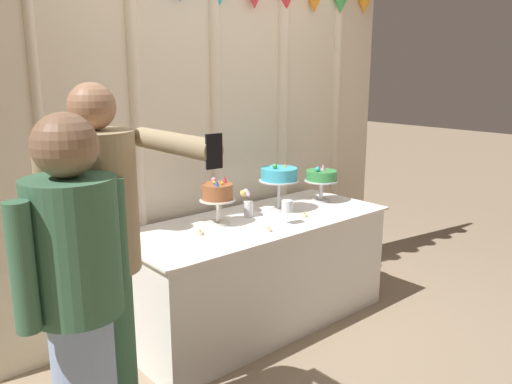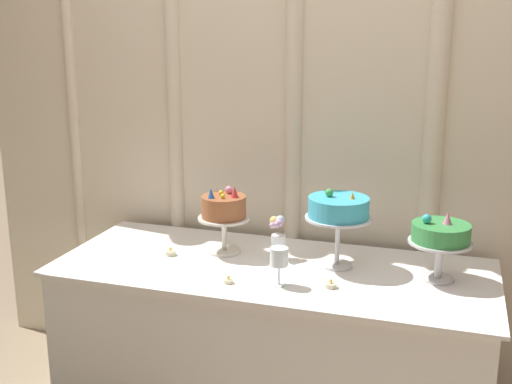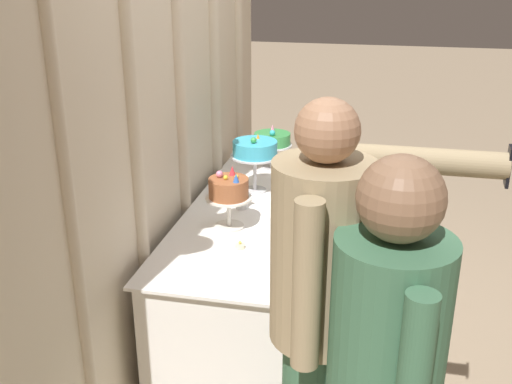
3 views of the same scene
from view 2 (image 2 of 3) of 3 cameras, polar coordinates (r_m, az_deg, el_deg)
draped_curtain at (r=2.96m, az=4.41°, el=9.35°), size 3.37×0.18×2.65m
cake_table at (r=2.87m, az=1.40°, el=-13.49°), size 1.85×0.76×0.74m
cake_display_leftmost at (r=2.82m, az=-2.90°, el=-1.65°), size 0.23×0.23×0.31m
cake_display_center at (r=2.66m, az=7.39°, el=-1.66°), size 0.28×0.28×0.34m
cake_display_rightmost at (r=2.62m, az=16.19°, el=-3.82°), size 0.25×0.25×0.29m
wine_glass at (r=2.49m, az=2.07°, el=-5.91°), size 0.07×0.07×0.16m
flower_vase at (r=2.78m, az=1.97°, el=-4.08°), size 0.08×0.08×0.19m
tealight_far_left at (r=2.87m, az=-7.65°, el=-5.41°), size 0.05×0.05×0.04m
tealight_near_left at (r=2.55m, az=-2.49°, el=-7.96°), size 0.04×0.04×0.03m
tealight_near_right at (r=2.52m, az=6.69°, el=-8.27°), size 0.05×0.05×0.04m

